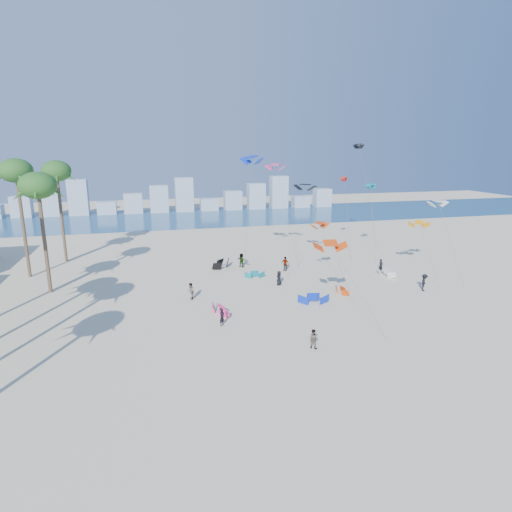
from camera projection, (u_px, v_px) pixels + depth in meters
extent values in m
plane|color=beige|center=(271.00, 374.00, 30.27)|extent=(220.00, 220.00, 0.00)
plane|color=navy|center=(183.00, 218.00, 97.85)|extent=(220.00, 220.00, 0.00)
imported|color=black|center=(222.00, 317.00, 38.27)|extent=(0.70, 0.72, 1.66)
imported|color=gray|center=(313.00, 339.00, 33.97)|extent=(0.98, 0.98, 1.60)
imported|color=black|center=(279.00, 278.00, 49.61)|extent=(0.95, 0.98, 1.69)
imported|color=gray|center=(285.00, 264.00, 55.39)|extent=(1.12, 1.09, 1.89)
imported|color=black|center=(424.00, 283.00, 47.57)|extent=(1.36, 1.41, 1.93)
imported|color=gray|center=(242.00, 260.00, 57.09)|extent=(1.53, 1.71, 1.88)
imported|color=black|center=(381.00, 266.00, 54.49)|extent=(0.75, 0.59, 1.79)
imported|color=gray|center=(191.00, 291.00, 44.84)|extent=(0.68, 0.87, 1.80)
cylinder|color=#595959|center=(335.00, 257.00, 47.84)|extent=(2.62, 3.47, 7.33)
cylinder|color=#595959|center=(297.00, 231.00, 52.62)|extent=(2.73, 2.14, 11.19)
cylinder|color=#595959|center=(451.00, 244.00, 49.11)|extent=(2.43, 2.98, 9.67)
cylinder|color=#595959|center=(248.00, 217.00, 52.77)|extent=(1.76, 2.82, 14.51)
cylinder|color=#595959|center=(348.00, 218.00, 61.94)|extent=(1.04, 5.89, 11.35)
cylinder|color=#595959|center=(429.00, 254.00, 50.93)|extent=(0.74, 5.80, 6.59)
cylinder|color=#595959|center=(287.00, 217.00, 56.01)|extent=(2.81, 2.10, 13.50)
cylinder|color=#595959|center=(373.00, 224.00, 58.69)|extent=(0.27, 2.35, 10.77)
cylinder|color=#595959|center=(357.00, 289.00, 37.28)|extent=(2.85, 5.88, 7.17)
cylinder|color=#595959|center=(369.00, 198.00, 65.30)|extent=(2.92, 3.20, 16.11)
cylinder|color=brown|center=(44.00, 240.00, 45.88)|extent=(0.40, 0.40, 11.76)
ellipsoid|color=#24571E|center=(38.00, 185.00, 44.43)|extent=(3.80, 3.80, 2.85)
cylinder|color=brown|center=(23.00, 225.00, 51.41)|extent=(0.40, 0.40, 12.99)
ellipsoid|color=#24571E|center=(16.00, 171.00, 49.81)|extent=(3.80, 3.80, 2.85)
cylinder|color=brown|center=(62.00, 217.00, 58.78)|extent=(0.40, 0.40, 12.55)
ellipsoid|color=#24571E|center=(56.00, 171.00, 57.23)|extent=(3.80, 3.80, 2.85)
cube|color=#9EADBF|center=(22.00, 207.00, 98.00)|extent=(4.40, 3.00, 4.80)
cube|color=#9EADBF|center=(50.00, 202.00, 99.28)|extent=(4.40, 3.00, 6.60)
cube|color=#9EADBF|center=(78.00, 197.00, 100.55)|extent=(4.40, 3.00, 8.40)
cube|color=#9EADBF|center=(107.00, 208.00, 102.71)|extent=(4.40, 3.00, 3.00)
cube|color=#9EADBF|center=(133.00, 203.00, 103.99)|extent=(4.40, 3.00, 4.80)
cube|color=#9EADBF|center=(159.00, 199.00, 105.26)|extent=(4.40, 3.00, 6.60)
cube|color=#9EADBF|center=(184.00, 195.00, 106.53)|extent=(4.40, 3.00, 8.40)
cube|color=#9EADBF|center=(209.00, 205.00, 108.70)|extent=(4.40, 3.00, 3.00)
cube|color=#9EADBF|center=(233.00, 200.00, 109.97)|extent=(4.40, 3.00, 4.80)
cube|color=#9EADBF|center=(256.00, 196.00, 111.24)|extent=(4.40, 3.00, 6.60)
cube|color=#9EADBF|center=(279.00, 192.00, 112.52)|extent=(4.40, 3.00, 8.40)
cube|color=#9EADBF|center=(301.00, 202.00, 114.68)|extent=(4.40, 3.00, 3.00)
cube|color=#9EADBF|center=(322.00, 198.00, 115.95)|extent=(4.40, 3.00, 4.80)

